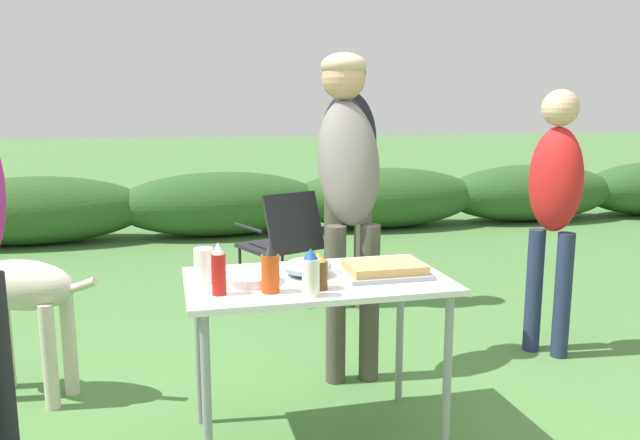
# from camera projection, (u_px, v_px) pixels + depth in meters

# --- Properties ---
(ground_plane) EXTENTS (60.00, 60.00, 0.00)m
(ground_plane) POSITION_uv_depth(u_px,v_px,m) (317.00, 438.00, 2.78)
(ground_plane) COLOR #4C7A3D
(shrub_hedge) EXTENTS (14.40, 0.90, 0.74)m
(shrub_hedge) POSITION_uv_depth(u_px,v_px,m) (221.00, 204.00, 7.18)
(shrub_hedge) COLOR #2D5623
(shrub_hedge) RESTS_ON ground
(folding_table) EXTENTS (1.10, 0.64, 0.74)m
(folding_table) POSITION_uv_depth(u_px,v_px,m) (317.00, 295.00, 2.66)
(folding_table) COLOR silver
(folding_table) RESTS_ON ground
(food_tray) EXTENTS (0.37, 0.27, 0.06)m
(food_tray) POSITION_uv_depth(u_px,v_px,m) (384.00, 269.00, 2.68)
(food_tray) COLOR #9E9EA3
(food_tray) RESTS_ON folding_table
(plate_stack) EXTENTS (0.26, 0.26, 0.04)m
(plate_stack) POSITION_uv_depth(u_px,v_px,m) (249.00, 278.00, 2.58)
(plate_stack) COLOR white
(plate_stack) RESTS_ON folding_table
(mixing_bowl) EXTENTS (0.21, 0.21, 0.08)m
(mixing_bowl) POSITION_uv_depth(u_px,v_px,m) (307.00, 267.00, 2.68)
(mixing_bowl) COLOR #99B2CC
(mixing_bowl) RESTS_ON folding_table
(paper_cup_stack) EXTENTS (0.08, 0.08, 0.14)m
(paper_cup_stack) POSITION_uv_depth(u_px,v_px,m) (204.00, 265.00, 2.57)
(paper_cup_stack) COLOR white
(paper_cup_stack) RESTS_ON folding_table
(ketchup_bottle) EXTENTS (0.06, 0.06, 0.21)m
(ketchup_bottle) POSITION_uv_depth(u_px,v_px,m) (219.00, 270.00, 2.39)
(ketchup_bottle) COLOR red
(ketchup_bottle) RESTS_ON folding_table
(mayo_bottle) EXTENTS (0.07, 0.07, 0.19)m
(mayo_bottle) POSITION_uv_depth(u_px,v_px,m) (311.00, 273.00, 2.38)
(mayo_bottle) COLOR silver
(mayo_bottle) RESTS_ON folding_table
(beer_bottle) EXTENTS (0.08, 0.08, 0.15)m
(beer_bottle) POSITION_uv_depth(u_px,v_px,m) (318.00, 272.00, 2.47)
(beer_bottle) COLOR brown
(beer_bottle) RESTS_ON folding_table
(hot_sauce_bottle) EXTENTS (0.07, 0.07, 0.19)m
(hot_sauce_bottle) POSITION_uv_depth(u_px,v_px,m) (270.00, 270.00, 2.42)
(hot_sauce_bottle) COLOR #CC4214
(hot_sauce_bottle) RESTS_ON folding_table
(standing_person_in_navy_coat) EXTENTS (0.36, 0.50, 1.74)m
(standing_person_in_navy_coat) POSITION_uv_depth(u_px,v_px,m) (348.00, 170.00, 3.31)
(standing_person_in_navy_coat) COLOR #4C473D
(standing_person_in_navy_coat) RESTS_ON ground
(standing_person_in_red_jacket) EXTENTS (0.46, 0.38, 1.81)m
(standing_person_in_red_jacket) POSITION_uv_depth(u_px,v_px,m) (348.00, 159.00, 4.44)
(standing_person_in_red_jacket) COLOR #4C473D
(standing_person_in_red_jacket) RESTS_ON ground
(standing_person_in_gray_fleece) EXTENTS (0.36, 0.38, 1.56)m
(standing_person_in_gray_fleece) POSITION_uv_depth(u_px,v_px,m) (555.00, 196.00, 3.58)
(standing_person_in_gray_fleece) COLOR #232D4C
(standing_person_in_gray_fleece) RESTS_ON ground
(dog) EXTENTS (0.84, 0.49, 0.78)m
(dog) POSITION_uv_depth(u_px,v_px,m) (13.00, 294.00, 3.09)
(dog) COLOR beige
(dog) RESTS_ON ground
(camp_chair_green_behind_table) EXTENTS (0.65, 0.72, 0.83)m
(camp_chair_green_behind_table) POSITION_uv_depth(u_px,v_px,m) (282.00, 238.00, 4.77)
(camp_chair_green_behind_table) COLOR #232328
(camp_chair_green_behind_table) RESTS_ON ground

